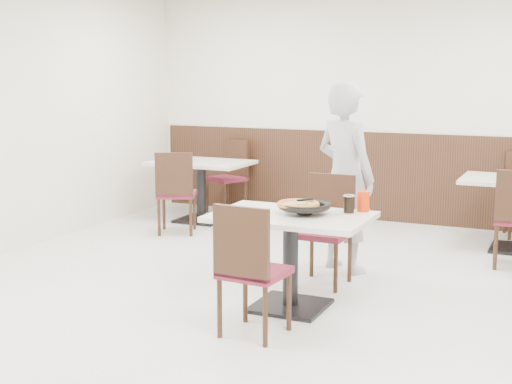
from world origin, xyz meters
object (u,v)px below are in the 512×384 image
at_px(main_table, 290,261).
at_px(chair_near, 255,269).
at_px(side_plate, 240,212).
at_px(bg_chair_left_near, 177,192).
at_px(bg_chair_left_far, 226,177).
at_px(red_cup, 363,201).
at_px(pizza, 298,207).
at_px(chair_far, 324,231).
at_px(pizza_pan, 304,209).
at_px(diner_person, 345,178).
at_px(bg_table_left, 201,191).
at_px(cola_glass, 349,205).

height_order(main_table, chair_near, chair_near).
distance_m(chair_near, side_plate, 0.70).
bearing_deg(bg_chair_left_near, chair_near, -72.84).
relative_size(bg_chair_left_near, bg_chair_left_far, 1.00).
distance_m(red_cup, bg_chair_left_far, 3.96).
xyz_separation_m(pizza, bg_chair_left_near, (-2.22, 1.91, -0.34)).
distance_m(chair_far, bg_chair_left_far, 3.38).
xyz_separation_m(chair_near, side_plate, (-0.37, 0.53, 0.28)).
bearing_deg(bg_chair_left_far, chair_near, 142.22).
bearing_deg(chair_near, main_table, 92.90).
bearing_deg(pizza_pan, diner_person, 91.77).
bearing_deg(diner_person, bg_table_left, -6.88).
bearing_deg(cola_glass, chair_near, -114.86).
relative_size(pizza, bg_table_left, 0.25).
xyz_separation_m(main_table, chair_near, (-0.02, -0.63, 0.10)).
distance_m(bg_table_left, bg_chair_left_near, 0.70).
bearing_deg(red_cup, chair_far, 141.27).
bearing_deg(bg_table_left, red_cup, -40.14).
bearing_deg(chair_far, pizza_pan, 97.07).
distance_m(chair_far, bg_table_left, 2.98).
bearing_deg(side_plate, cola_glass, 24.33).
xyz_separation_m(bg_chair_left_near, bg_chair_left_far, (-0.02, 1.31, 0.00)).
bearing_deg(bg_chair_left_near, bg_chair_left_far, 68.26).
xyz_separation_m(main_table, bg_chair_left_far, (-2.20, 3.24, 0.10)).
xyz_separation_m(pizza, diner_person, (0.00, 1.19, 0.07)).
distance_m(chair_near, pizza, 0.74).
xyz_separation_m(pizza, side_plate, (-0.43, -0.13, -0.05)).
height_order(main_table, cola_glass, cola_glass).
relative_size(pizza, cola_glass, 2.28).
distance_m(pizza, side_plate, 0.46).
bearing_deg(bg_chair_left_far, pizza, 147.80).
height_order(side_plate, bg_chair_left_near, bg_chair_left_near).
xyz_separation_m(pizza_pan, pizza, (-0.04, -0.03, 0.02)).
bearing_deg(main_table, bg_chair_left_near, 138.28).
bearing_deg(chair_near, cola_glass, 69.65).
distance_m(cola_glass, bg_table_left, 3.58).
height_order(chair_far, cola_glass, chair_far).
height_order(chair_near, diner_person, diner_person).
relative_size(chair_near, cola_glass, 7.31).
relative_size(main_table, bg_chair_left_near, 1.26).
bearing_deg(chair_near, chair_far, 92.51).
bearing_deg(bg_chair_left_far, bg_table_left, 109.16).
relative_size(main_table, bg_table_left, 1.00).
xyz_separation_m(main_table, chair_far, (0.03, 0.70, 0.10)).
relative_size(red_cup, diner_person, 0.09).
distance_m(main_table, bg_chair_left_near, 2.91).
height_order(red_cup, diner_person, diner_person).
height_order(pizza, diner_person, diner_person).
distance_m(red_cup, bg_chair_left_near, 3.11).
bearing_deg(diner_person, bg_chair_left_far, -17.18).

